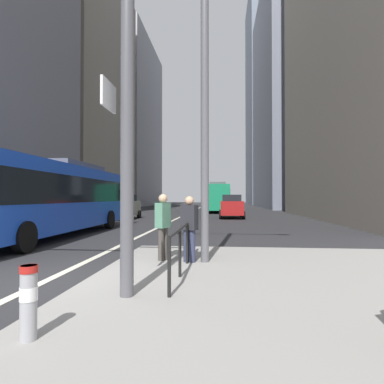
# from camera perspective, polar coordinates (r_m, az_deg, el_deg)

# --- Properties ---
(ground_plane) EXTENTS (160.00, 160.00, 0.00)m
(ground_plane) POSITION_cam_1_polar(r_m,az_deg,el_deg) (26.59, -2.48, -4.68)
(ground_plane) COLOR #28282B
(median_island) EXTENTS (9.00, 10.00, 0.15)m
(median_island) POSITION_cam_1_polar(r_m,az_deg,el_deg) (5.84, 24.92, -17.45)
(median_island) COLOR gray
(median_island) RESTS_ON ground
(lane_centre_line) EXTENTS (0.20, 80.00, 0.01)m
(lane_centre_line) POSITION_cam_1_polar(r_m,az_deg,el_deg) (36.50, -0.32, -3.65)
(lane_centre_line) COLOR beige
(lane_centre_line) RESTS_ON ground
(office_tower_left_mid) EXTENTS (11.34, 19.26, 32.06)m
(office_tower_left_mid) POSITION_cam_1_polar(r_m,az_deg,el_deg) (47.24, -20.35, 16.74)
(office_tower_left_mid) COLOR gray
(office_tower_left_mid) RESTS_ON ground
(office_tower_left_far) EXTENTS (10.54, 22.64, 33.42)m
(office_tower_left_far) POSITION_cam_1_polar(r_m,az_deg,el_deg) (68.54, -11.62, 11.71)
(office_tower_left_far) COLOR #9E9EA3
(office_tower_left_far) RESTS_ON ground
(office_tower_right_mid) EXTENTS (13.64, 25.75, 36.77)m
(office_tower_right_mid) POSITION_cam_1_polar(r_m,az_deg,el_deg) (59.10, 18.95, 15.48)
(office_tower_right_mid) COLOR slate
(office_tower_right_mid) RESTS_ON ground
(office_tower_right_far) EXTENTS (13.14, 20.05, 53.46)m
(office_tower_right_far) POSITION_cam_1_polar(r_m,az_deg,el_deg) (87.67, 14.49, 15.67)
(office_tower_right_far) COLOR slate
(office_tower_right_far) RESTS_ON ground
(city_bus_blue_oncoming) EXTENTS (2.80, 12.08, 3.40)m
(city_bus_blue_oncoming) POSITION_cam_1_polar(r_m,az_deg,el_deg) (15.14, -23.67, -0.49)
(city_bus_blue_oncoming) COLOR blue
(city_bus_blue_oncoming) RESTS_ON ground
(city_bus_red_receding) EXTENTS (2.90, 11.74, 3.40)m
(city_bus_red_receding) POSITION_cam_1_polar(r_m,az_deg,el_deg) (38.33, 4.56, -0.78)
(city_bus_red_receding) COLOR #198456
(city_bus_red_receding) RESTS_ON ground
(car_oncoming_mid) EXTENTS (2.05, 4.05, 1.94)m
(car_oncoming_mid) POSITION_cam_1_polar(r_m,az_deg,el_deg) (25.62, -12.21, -2.59)
(car_oncoming_mid) COLOR #B2A899
(car_oncoming_mid) RESTS_ON ground
(car_receding_near) EXTENTS (2.07, 4.43, 1.94)m
(car_receding_near) POSITION_cam_1_polar(r_m,az_deg,el_deg) (26.70, 7.06, -2.53)
(car_receding_near) COLOR maroon
(car_receding_near) RESTS_ON ground
(traffic_signal_gantry) EXTENTS (6.24, 0.65, 6.00)m
(traffic_signal_gantry) POSITION_cam_1_polar(r_m,az_deg,el_deg) (6.62, -30.21, 20.20)
(traffic_signal_gantry) COLOR #515156
(traffic_signal_gantry) RESTS_ON median_island
(street_lamp_post) EXTENTS (5.50, 0.32, 8.00)m
(street_lamp_post) POSITION_cam_1_polar(r_m,az_deg,el_deg) (8.63, 2.29, 23.28)
(street_lamp_post) COLOR #56565B
(street_lamp_post) RESTS_ON median_island
(bollard_left) EXTENTS (0.20, 0.20, 0.83)m
(bollard_left) POSITION_cam_1_polar(r_m,az_deg,el_deg) (4.16, -27.23, -16.58)
(bollard_left) COLOR #99999E
(bollard_left) RESTS_ON median_island
(pedestrian_railing) EXTENTS (0.06, 3.94, 0.98)m
(pedestrian_railing) POSITION_cam_1_polar(r_m,az_deg,el_deg) (7.08, -1.48, -8.06)
(pedestrian_railing) COLOR black
(pedestrian_railing) RESTS_ON median_island
(pedestrian_walking) EXTENTS (0.44, 0.36, 1.62)m
(pedestrian_walking) POSITION_cam_1_polar(r_m,az_deg,el_deg) (7.87, -0.48, -6.05)
(pedestrian_walking) COLOR #2D334C
(pedestrian_walking) RESTS_ON median_island
(pedestrian_far) EXTENTS (0.38, 0.45, 1.67)m
(pedestrian_far) POSITION_cam_1_polar(r_m,az_deg,el_deg) (8.13, -5.21, -5.63)
(pedestrian_far) COLOR #423D38
(pedestrian_far) RESTS_ON median_island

